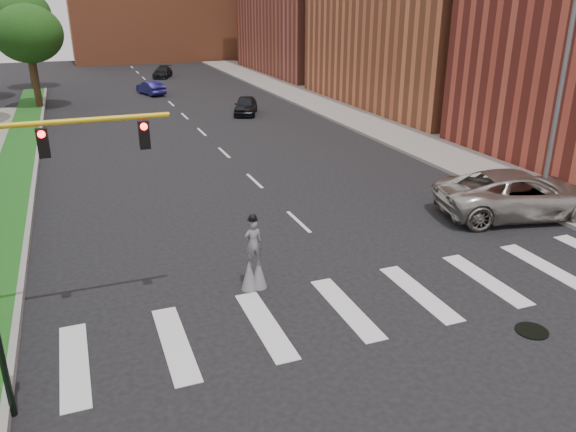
# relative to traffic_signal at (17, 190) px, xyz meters

# --- Properties ---
(ground_plane) EXTENTS (160.00, 160.00, 0.00)m
(ground_plane) POSITION_rel_traffic_signal_xyz_m (9.78, -3.00, -4.15)
(ground_plane) COLOR black
(ground_plane) RESTS_ON ground
(grass_median) EXTENTS (2.00, 60.00, 0.25)m
(grass_median) POSITION_rel_traffic_signal_xyz_m (-1.72, 17.00, -4.03)
(grass_median) COLOR #164E16
(grass_median) RESTS_ON ground
(median_curb) EXTENTS (0.20, 60.00, 0.28)m
(median_curb) POSITION_rel_traffic_signal_xyz_m (-0.67, 17.00, -4.01)
(median_curb) COLOR gray
(median_curb) RESTS_ON ground
(sidewalk_right) EXTENTS (5.00, 90.00, 0.18)m
(sidewalk_right) POSITION_rel_traffic_signal_xyz_m (22.28, 22.00, -4.06)
(sidewalk_right) COLOR gray
(sidewalk_right) RESTS_ON ground
(manhole) EXTENTS (0.90, 0.90, 0.04)m
(manhole) POSITION_rel_traffic_signal_xyz_m (12.78, -5.00, -4.13)
(manhole) COLOR black
(manhole) RESTS_ON ground
(streetlight) EXTENTS (2.05, 0.20, 9.00)m
(streetlight) POSITION_rel_traffic_signal_xyz_m (20.68, 3.00, 0.75)
(streetlight) COLOR slate
(streetlight) RESTS_ON ground
(traffic_signal) EXTENTS (5.30, 0.23, 6.20)m
(traffic_signal) POSITION_rel_traffic_signal_xyz_m (0.00, 0.00, 0.00)
(traffic_signal) COLOR black
(traffic_signal) RESTS_ON ground
(stilt_performer) EXTENTS (0.84, 0.53, 2.55)m
(stilt_performer) POSITION_rel_traffic_signal_xyz_m (6.30, 0.20, -3.21)
(stilt_performer) COLOR #352415
(stilt_performer) RESTS_ON ground
(suv_crossing) EXTENTS (7.51, 4.72, 1.93)m
(suv_crossing) POSITION_rel_traffic_signal_xyz_m (18.78, 2.32, -3.18)
(suv_crossing) COLOR #ABA8A2
(suv_crossing) RESTS_ON ground
(car_near) EXTENTS (3.10, 4.47, 1.41)m
(car_near) POSITION_rel_traffic_signal_xyz_m (14.55, 28.09, -3.44)
(car_near) COLOR black
(car_near) RESTS_ON ground
(car_mid) EXTENTS (2.47, 4.24, 1.32)m
(car_mid) POSITION_rel_traffic_signal_xyz_m (8.85, 40.66, -3.49)
(car_mid) COLOR navy
(car_mid) RESTS_ON ground
(car_far) EXTENTS (3.13, 4.59, 1.24)m
(car_far) POSITION_rel_traffic_signal_xyz_m (11.98, 52.92, -3.53)
(car_far) COLOR black
(car_far) RESTS_ON ground
(tree_6) EXTENTS (5.41, 5.41, 8.34)m
(tree_6) POSITION_rel_traffic_signal_xyz_m (-0.96, 36.48, 1.85)
(tree_6) COLOR #352415
(tree_6) RESTS_ON ground
(tree_7) EXTENTS (5.23, 5.23, 9.51)m
(tree_7) POSITION_rel_traffic_signal_xyz_m (-1.73, 48.24, 3.07)
(tree_7) COLOR #352415
(tree_7) RESTS_ON ground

